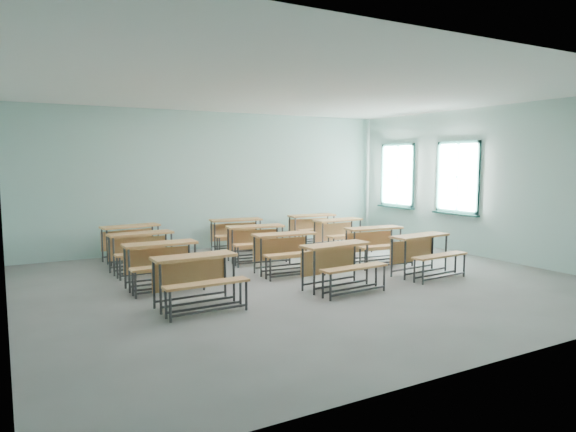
% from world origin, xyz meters
% --- Properties ---
extents(room, '(9.04, 8.04, 3.24)m').
position_xyz_m(room, '(0.08, 0.03, 1.60)').
color(room, gray).
rests_on(room, ground).
extents(desk_unit_r0c0, '(1.19, 0.81, 0.73)m').
position_xyz_m(desk_unit_r0c0, '(-2.16, -0.62, 0.49)').
color(desk_unit_r0c0, '#BC7C44').
rests_on(desk_unit_r0c0, ground).
extents(desk_unit_r0c1, '(1.22, 0.86, 0.73)m').
position_xyz_m(desk_unit_r0c1, '(0.17, -0.76, 0.49)').
color(desk_unit_r0c1, '#BC7C44').
rests_on(desk_unit_r0c1, ground).
extents(desk_unit_r0c2, '(1.24, 0.88, 0.73)m').
position_xyz_m(desk_unit_r0c2, '(2.07, -0.68, 0.49)').
color(desk_unit_r0c2, '#BC7C44').
rests_on(desk_unit_r0c2, ground).
extents(desk_unit_r1c0, '(1.17, 0.79, 0.73)m').
position_xyz_m(desk_unit_r1c0, '(-2.27, 0.74, 0.49)').
color(desk_unit_r1c0, '#BC7C44').
rests_on(desk_unit_r1c0, ground).
extents(desk_unit_r1c1, '(1.22, 0.86, 0.73)m').
position_xyz_m(desk_unit_r1c1, '(0.03, 0.71, 0.49)').
color(desk_unit_r1c1, '#BC7C44').
rests_on(desk_unit_r1c1, ground).
extents(desk_unit_r1c2, '(1.25, 0.91, 0.73)m').
position_xyz_m(desk_unit_r1c2, '(2.00, 0.57, 0.49)').
color(desk_unit_r1c2, '#BC7C44').
rests_on(desk_unit_r1c2, ground).
extents(desk_unit_r2c0, '(1.22, 0.85, 0.73)m').
position_xyz_m(desk_unit_r2c0, '(-2.26, 2.10, 0.49)').
color(desk_unit_r2c0, '#BC7C44').
rests_on(desk_unit_r2c0, ground).
extents(desk_unit_r2c1, '(1.27, 0.94, 0.73)m').
position_xyz_m(desk_unit_r2c1, '(0.04, 1.98, 0.49)').
color(desk_unit_r2c1, '#BC7C44').
rests_on(desk_unit_r2c1, ground).
extents(desk_unit_r2c2, '(1.21, 0.84, 0.73)m').
position_xyz_m(desk_unit_r2c2, '(2.22, 2.11, 0.49)').
color(desk_unit_r2c2, '#BC7C44').
rests_on(desk_unit_r2c2, ground).
extents(desk_unit_r3c0, '(1.27, 0.94, 0.73)m').
position_xyz_m(desk_unit_r3c0, '(-2.17, 3.29, 0.49)').
color(desk_unit_r3c0, '#BC7C44').
rests_on(desk_unit_r3c0, ground).
extents(desk_unit_r3c1, '(1.26, 0.93, 0.73)m').
position_xyz_m(desk_unit_r3c1, '(0.18, 3.30, 0.49)').
color(desk_unit_r3c1, '#BC7C44').
rests_on(desk_unit_r3c1, ground).
extents(desk_unit_r3c2, '(1.23, 0.88, 0.73)m').
position_xyz_m(desk_unit_r3c2, '(2.21, 3.25, 0.49)').
color(desk_unit_r3c2, '#BC7C44').
rests_on(desk_unit_r3c2, ground).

